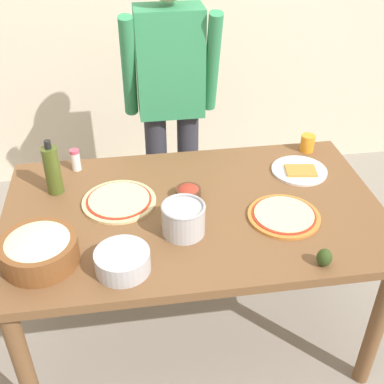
{
  "coord_description": "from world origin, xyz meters",
  "views": [
    {
      "loc": [
        -0.25,
        -1.63,
        1.99
      ],
      "look_at": [
        0.0,
        0.05,
        0.81
      ],
      "focal_mm": 45.52,
      "sensor_mm": 36.0,
      "label": 1
    }
  ],
  "objects_px": {
    "pizza_raw_on_board": "(119,201)",
    "salt_shaker": "(75,160)",
    "person_cook": "(171,97)",
    "dining_table": "(194,225)",
    "olive_oil_bottle": "(52,170)",
    "plate_with_slice": "(299,170)",
    "popcorn_bowl": "(39,249)",
    "pizza_cooked_on_tray": "(284,215)",
    "cup_orange": "(307,143)",
    "avocado": "(324,257)",
    "small_sauce_bowl": "(188,192)",
    "mixing_bowl_steel": "(123,261)",
    "steel_pot": "(183,219)"
  },
  "relations": [
    {
      "from": "pizza_cooked_on_tray",
      "to": "plate_with_slice",
      "type": "relative_size",
      "value": 1.15
    },
    {
      "from": "popcorn_bowl",
      "to": "salt_shaker",
      "type": "bearing_deg",
      "value": 81.06
    },
    {
      "from": "pizza_cooked_on_tray",
      "to": "salt_shaker",
      "type": "bearing_deg",
      "value": 149.56
    },
    {
      "from": "pizza_cooked_on_tray",
      "to": "avocado",
      "type": "relative_size",
      "value": 4.27
    },
    {
      "from": "pizza_raw_on_board",
      "to": "olive_oil_bottle",
      "type": "height_order",
      "value": "olive_oil_bottle"
    },
    {
      "from": "small_sauce_bowl",
      "to": "plate_with_slice",
      "type": "bearing_deg",
      "value": 13.18
    },
    {
      "from": "person_cook",
      "to": "cup_orange",
      "type": "height_order",
      "value": "person_cook"
    },
    {
      "from": "person_cook",
      "to": "plate_with_slice",
      "type": "distance_m",
      "value": 0.79
    },
    {
      "from": "pizza_raw_on_board",
      "to": "mixing_bowl_steel",
      "type": "relative_size",
      "value": 1.59
    },
    {
      "from": "small_sauce_bowl",
      "to": "cup_orange",
      "type": "relative_size",
      "value": 1.29
    },
    {
      "from": "olive_oil_bottle",
      "to": "avocado",
      "type": "xyz_separation_m",
      "value": [
        1.0,
        -0.63,
        -0.08
      ]
    },
    {
      "from": "olive_oil_bottle",
      "to": "cup_orange",
      "type": "height_order",
      "value": "olive_oil_bottle"
    },
    {
      "from": "plate_with_slice",
      "to": "salt_shaker",
      "type": "bearing_deg",
      "value": 170.23
    },
    {
      "from": "person_cook",
      "to": "avocado",
      "type": "height_order",
      "value": "person_cook"
    },
    {
      "from": "small_sauce_bowl",
      "to": "avocado",
      "type": "bearing_deg",
      "value": -49.17
    },
    {
      "from": "pizza_cooked_on_tray",
      "to": "mixing_bowl_steel",
      "type": "xyz_separation_m",
      "value": [
        -0.67,
        -0.21,
        0.03
      ]
    },
    {
      "from": "plate_with_slice",
      "to": "pizza_cooked_on_tray",
      "type": "bearing_deg",
      "value": -118.65
    },
    {
      "from": "person_cook",
      "to": "avocado",
      "type": "bearing_deg",
      "value": -70.12
    },
    {
      "from": "avocado",
      "to": "popcorn_bowl",
      "type": "bearing_deg",
      "value": 170.55
    },
    {
      "from": "pizza_raw_on_board",
      "to": "salt_shaker",
      "type": "relative_size",
      "value": 3.0
    },
    {
      "from": "small_sauce_bowl",
      "to": "olive_oil_bottle",
      "type": "bearing_deg",
      "value": 166.99
    },
    {
      "from": "plate_with_slice",
      "to": "popcorn_bowl",
      "type": "distance_m",
      "value": 1.23
    },
    {
      "from": "popcorn_bowl",
      "to": "cup_orange",
      "type": "height_order",
      "value": "popcorn_bowl"
    },
    {
      "from": "pizza_raw_on_board",
      "to": "pizza_cooked_on_tray",
      "type": "relative_size",
      "value": 1.06
    },
    {
      "from": "pizza_cooked_on_tray",
      "to": "salt_shaker",
      "type": "distance_m",
      "value": 1.0
    },
    {
      "from": "dining_table",
      "to": "olive_oil_bottle",
      "type": "relative_size",
      "value": 6.25
    },
    {
      "from": "pizza_cooked_on_tray",
      "to": "avocado",
      "type": "bearing_deg",
      "value": -79.15
    },
    {
      "from": "pizza_cooked_on_tray",
      "to": "plate_with_slice",
      "type": "xyz_separation_m",
      "value": [
        0.18,
        0.33,
        -0.0
      ]
    },
    {
      "from": "person_cook",
      "to": "salt_shaker",
      "type": "height_order",
      "value": "person_cook"
    },
    {
      "from": "pizza_raw_on_board",
      "to": "plate_with_slice",
      "type": "distance_m",
      "value": 0.86
    },
    {
      "from": "dining_table",
      "to": "avocado",
      "type": "distance_m",
      "value": 0.6
    },
    {
      "from": "person_cook",
      "to": "pizza_raw_on_board",
      "type": "xyz_separation_m",
      "value": [
        -0.3,
        -0.67,
        -0.17
      ]
    },
    {
      "from": "small_sauce_bowl",
      "to": "salt_shaker",
      "type": "xyz_separation_m",
      "value": [
        -0.49,
        0.31,
        0.02
      ]
    },
    {
      "from": "salt_shaker",
      "to": "person_cook",
      "type": "bearing_deg",
      "value": 36.47
    },
    {
      "from": "person_cook",
      "to": "salt_shaker",
      "type": "xyz_separation_m",
      "value": [
        -0.5,
        -0.37,
        -0.13
      ]
    },
    {
      "from": "dining_table",
      "to": "salt_shaker",
      "type": "height_order",
      "value": "salt_shaker"
    },
    {
      "from": "dining_table",
      "to": "person_cook",
      "type": "distance_m",
      "value": 0.8
    },
    {
      "from": "popcorn_bowl",
      "to": "salt_shaker",
      "type": "distance_m",
      "value": 0.64
    },
    {
      "from": "pizza_cooked_on_tray",
      "to": "avocado",
      "type": "height_order",
      "value": "avocado"
    },
    {
      "from": "dining_table",
      "to": "pizza_cooked_on_tray",
      "type": "bearing_deg",
      "value": -17.96
    },
    {
      "from": "pizza_raw_on_board",
      "to": "popcorn_bowl",
      "type": "bearing_deg",
      "value": -131.38
    },
    {
      "from": "salt_shaker",
      "to": "dining_table",
      "type": "bearing_deg",
      "value": -37.78
    },
    {
      "from": "mixing_bowl_steel",
      "to": "small_sauce_bowl",
      "type": "height_order",
      "value": "mixing_bowl_steel"
    },
    {
      "from": "plate_with_slice",
      "to": "mixing_bowl_steel",
      "type": "xyz_separation_m",
      "value": [
        -0.84,
        -0.54,
        0.03
      ]
    },
    {
      "from": "cup_orange",
      "to": "salt_shaker",
      "type": "distance_m",
      "value": 1.14
    },
    {
      "from": "popcorn_bowl",
      "to": "pizza_cooked_on_tray",
      "type": "bearing_deg",
      "value": 7.42
    },
    {
      "from": "steel_pot",
      "to": "salt_shaker",
      "type": "xyz_separation_m",
      "value": [
        -0.44,
        0.54,
        -0.01
      ]
    },
    {
      "from": "cup_orange",
      "to": "avocado",
      "type": "distance_m",
      "value": 0.84
    },
    {
      "from": "pizza_raw_on_board",
      "to": "cup_orange",
      "type": "height_order",
      "value": "cup_orange"
    },
    {
      "from": "person_cook",
      "to": "avocado",
      "type": "xyz_separation_m",
      "value": [
        0.42,
        -1.17,
        -0.14
      ]
    }
  ]
}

